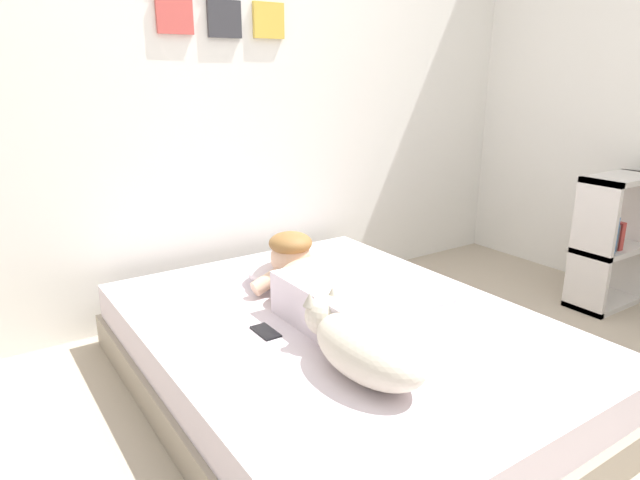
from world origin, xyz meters
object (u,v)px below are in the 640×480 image
object	(u,v)px
pillow	(297,266)
person_lying	(336,291)
bed	(340,355)
bookshelf	(611,241)
coffee_cup	(337,273)
cell_phone	(266,332)
dog	(363,344)

from	to	relation	value
pillow	person_lying	size ratio (longest dim) A/B	0.57
bed	bookshelf	bearing A→B (deg)	-4.09
person_lying	coffee_cup	size ratio (longest dim) A/B	7.36
pillow	person_lying	bearing A→B (deg)	-101.87
person_lying	cell_phone	size ratio (longest dim) A/B	6.57
pillow	bookshelf	distance (m)	1.78
person_lying	cell_phone	world-z (taller)	person_lying
pillow	person_lying	xyz separation A→B (m)	(-0.10, -0.47, 0.05)
coffee_cup	dog	bearing A→B (deg)	-120.06
person_lying	pillow	bearing A→B (deg)	78.13
coffee_cup	bookshelf	world-z (taller)	bookshelf
bookshelf	coffee_cup	bearing A→B (deg)	161.73
pillow	bookshelf	size ratio (longest dim) A/B	0.69
cell_phone	bookshelf	bearing A→B (deg)	-5.39
coffee_cup	cell_phone	distance (m)	0.64
dog	bed	bearing A→B (deg)	64.14
pillow	cell_phone	bearing A→B (deg)	-133.35
dog	pillow	bearing A→B (deg)	71.65
coffee_cup	person_lying	bearing A→B (deg)	-126.17
person_lying	coffee_cup	xyz separation A→B (m)	(0.24, 0.32, -0.07)
pillow	cell_phone	distance (m)	0.62
pillow	cell_phone	xyz separation A→B (m)	(-0.42, -0.45, -0.05)
bed	person_lying	bearing A→B (deg)	72.14
bed	pillow	world-z (taller)	pillow
cell_phone	pillow	bearing A→B (deg)	46.65
dog	bookshelf	bearing A→B (deg)	7.15
dog	bookshelf	xyz separation A→B (m)	(1.96, 0.25, -0.04)
coffee_cup	cell_phone	xyz separation A→B (m)	(-0.56, -0.31, -0.03)
person_lying	cell_phone	distance (m)	0.34
cell_phone	dog	bearing A→B (deg)	-73.79
person_lying	bookshelf	size ratio (longest dim) A/B	1.23
coffee_cup	bookshelf	size ratio (longest dim) A/B	0.17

